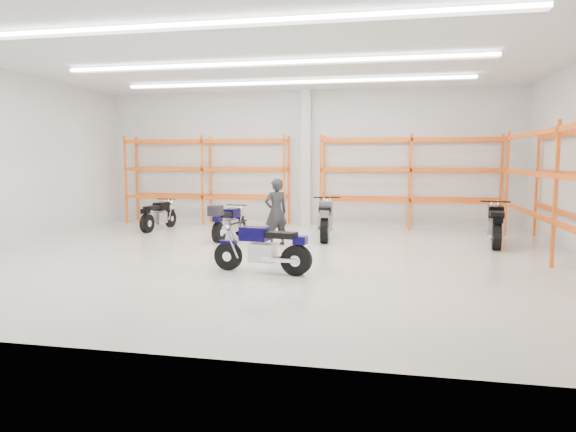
% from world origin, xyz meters
% --- Properties ---
extents(ground, '(14.00, 14.00, 0.00)m').
position_xyz_m(ground, '(0.00, 0.00, 0.00)').
color(ground, silver).
rests_on(ground, ground).
extents(room_shell, '(14.02, 12.02, 4.51)m').
position_xyz_m(room_shell, '(0.00, 0.03, 3.28)').
color(room_shell, silver).
rests_on(room_shell, ground).
extents(motorcycle_main, '(2.02, 0.71, 0.99)m').
position_xyz_m(motorcycle_main, '(0.46, -1.68, 0.47)').
color(motorcycle_main, black).
rests_on(motorcycle_main, ground).
extents(motorcycle_back_a, '(0.64, 1.94, 0.95)m').
position_xyz_m(motorcycle_back_a, '(-4.32, 3.57, 0.45)').
color(motorcycle_back_a, black).
rests_on(motorcycle_back_a, ground).
extents(motorcycle_back_b, '(0.67, 1.97, 1.01)m').
position_xyz_m(motorcycle_back_b, '(-1.58, 2.13, 0.48)').
color(motorcycle_back_b, black).
rests_on(motorcycle_back_b, ground).
extents(motorcycle_back_c, '(0.77, 2.31, 1.14)m').
position_xyz_m(motorcycle_back_c, '(1.05, 2.83, 0.53)').
color(motorcycle_back_c, black).
rests_on(motorcycle_back_c, ground).
extents(motorcycle_back_d, '(0.78, 2.26, 1.11)m').
position_xyz_m(motorcycle_back_d, '(5.46, 2.58, 0.52)').
color(motorcycle_back_d, black).
rests_on(motorcycle_back_d, ground).
extents(standing_man, '(0.75, 0.71, 1.72)m').
position_xyz_m(standing_man, '(-0.08, 1.58, 0.86)').
color(standing_man, black).
rests_on(standing_man, ground).
extents(structural_column, '(0.32, 0.32, 4.50)m').
position_xyz_m(structural_column, '(0.00, 5.82, 2.25)').
color(structural_column, white).
rests_on(structural_column, ground).
extents(pallet_racking_back_left, '(5.67, 0.87, 3.00)m').
position_xyz_m(pallet_racking_back_left, '(-3.40, 5.48, 1.79)').
color(pallet_racking_back_left, '#FF571D').
rests_on(pallet_racking_back_left, ground).
extents(pallet_racking_back_right, '(5.67, 0.87, 3.00)m').
position_xyz_m(pallet_racking_back_right, '(3.40, 5.48, 1.79)').
color(pallet_racking_back_right, '#FF571D').
rests_on(pallet_racking_back_right, ground).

